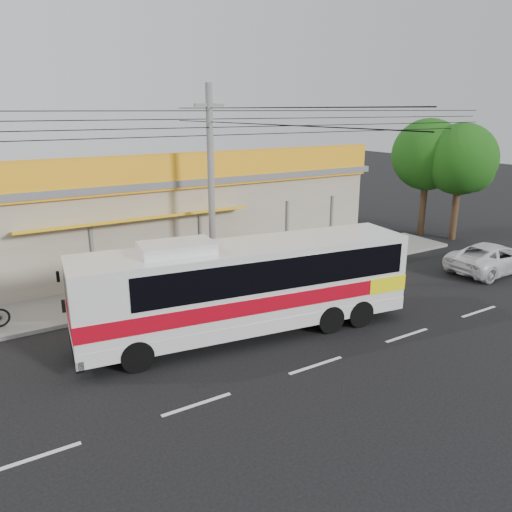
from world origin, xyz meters
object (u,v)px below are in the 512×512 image
(tree_near, at_px, (463,162))
(utility_pole, at_px, (210,122))
(tree_far, at_px, (430,157))
(coach_bus, at_px, (252,281))
(white_car, at_px, (493,258))

(tree_near, bearing_deg, utility_pole, 179.74)
(tree_near, relative_size, tree_far, 0.97)
(coach_bus, relative_size, tree_near, 1.72)
(white_car, distance_m, utility_pole, 14.86)
(tree_far, bearing_deg, tree_near, -71.14)
(white_car, height_order, tree_near, tree_near)
(coach_bus, distance_m, white_car, 13.46)
(coach_bus, distance_m, utility_pole, 7.14)
(coach_bus, xyz_separation_m, tree_far, (16.59, 6.63, 2.87))
(white_car, xyz_separation_m, tree_far, (3.18, 6.87, 4.08))
(white_car, bearing_deg, tree_far, -24.73)
(utility_pole, distance_m, tree_far, 15.87)
(utility_pole, bearing_deg, tree_far, 6.48)
(coach_bus, xyz_separation_m, tree_near, (17.22, 4.78, 2.72))
(utility_pole, bearing_deg, tree_near, -0.26)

